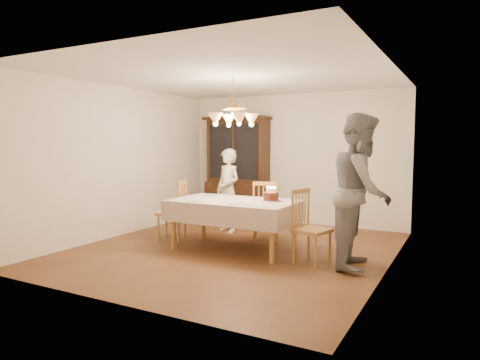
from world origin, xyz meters
The scene contains 14 objects.
ground centered at (0.00, 0.00, 0.00)m, with size 5.00×5.00×0.00m, color #512D17.
room_shell centered at (0.00, 0.00, 1.58)m, with size 5.00×5.00×5.00m.
dining_table centered at (0.00, 0.00, 0.68)m, with size 1.90×1.10×0.76m.
china_hutch centered at (-1.16, 2.25, 1.04)m, with size 1.38×0.54×2.16m.
chair_far_side centered at (0.18, 0.77, 0.44)m, with size 0.56×0.55×1.00m.
chair_left_end centered at (-1.23, 0.10, 0.45)m, with size 0.53×0.55×1.00m.
chair_right_end centered at (1.28, -0.16, 0.44)m, with size 0.52×0.53×1.00m.
elderly_woman centered at (-0.71, 1.07, 0.76)m, with size 0.55×0.36×1.52m, color beige.
adult_in_grey centered at (1.90, -0.01, 1.00)m, with size 0.98×0.76×2.01m, color slate.
birthday_cake centered at (0.55, 0.15, 0.82)m, with size 0.30×0.30×0.22m.
place_setting_near_left centered at (-0.46, -0.34, 0.77)m, with size 0.39×0.25×0.02m.
place_setting_near_right centered at (0.19, -0.28, 0.77)m, with size 0.41×0.26×0.02m.
place_setting_far_left centered at (-0.50, 0.34, 0.77)m, with size 0.41×0.27×0.02m.
chandelier centered at (0.00, 0.00, 1.98)m, with size 0.62×0.62×0.73m.
Camera 1 is at (3.11, -5.61, 1.63)m, focal length 32.00 mm.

